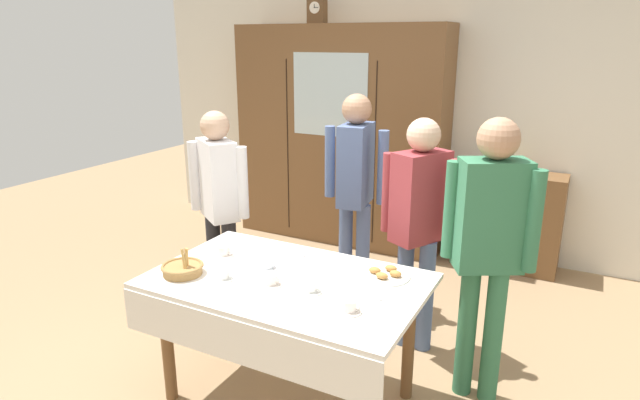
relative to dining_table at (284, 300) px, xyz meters
The scene contains 22 objects.
ground_plane 0.70m from the dining_table, 90.00° to the left, with size 12.00×12.00×0.00m, color #997A56.
back_wall 2.96m from the dining_table, 90.00° to the left, with size 6.40×0.10×2.70m, color silver.
dining_table is the anchor object (origin of this frame).
wall_cabinet 2.77m from the dining_table, 109.18° to the left, with size 2.19×0.46×2.20m.
mantel_clock 3.28m from the dining_table, 114.05° to the left, with size 0.18×0.11×0.24m.
bookshelf_low 2.77m from the dining_table, 72.96° to the left, with size 0.93×0.35×0.91m.
book_stack 2.77m from the dining_table, 72.96° to the left, with size 0.17×0.21×0.08m.
tea_cup_far_left 0.55m from the dining_table, 165.22° to the left, with size 0.13×0.13×0.06m.
tea_cup_center 0.17m from the dining_table, 112.75° to the right, with size 0.13×0.13×0.06m.
tea_cup_far_right 0.25m from the dining_table, 14.99° to the right, with size 0.13×0.13×0.06m.
tea_cup_mid_left 0.37m from the dining_table, 155.89° to the right, with size 0.13×0.13×0.06m.
tea_cup_front_edge 0.51m from the dining_table, 18.14° to the right, with size 0.13×0.13×0.06m.
tea_cup_back_edge 0.24m from the dining_table, 151.09° to the left, with size 0.13×0.13×0.06m.
bread_basket 0.61m from the dining_table, 160.84° to the right, with size 0.24×0.24×0.16m.
pastry_plate 0.59m from the dining_table, 32.77° to the left, with size 0.28×0.28×0.05m.
spoon_mid_right 0.54m from the dining_table, ahead, with size 0.12×0.02×0.01m.
spoon_far_right 0.39m from the dining_table, 105.32° to the left, with size 0.12×0.02×0.01m.
spoon_back_edge 0.36m from the dining_table, 166.49° to the left, with size 0.12×0.02×0.01m.
person_near_right_end 1.26m from the dining_table, 144.13° to the left, with size 0.52×0.37×1.57m.
person_behind_table_right 1.19m from the dining_table, 30.23° to the left, with size 0.52×0.35×1.67m.
person_by_cabinet 1.08m from the dining_table, 62.75° to the left, with size 0.52×0.41×1.59m.
person_beside_shelf 1.41m from the dining_table, 97.20° to the left, with size 0.52×0.38×1.67m.
Camera 1 is at (1.42, -2.53, 2.06)m, focal length 29.98 mm.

